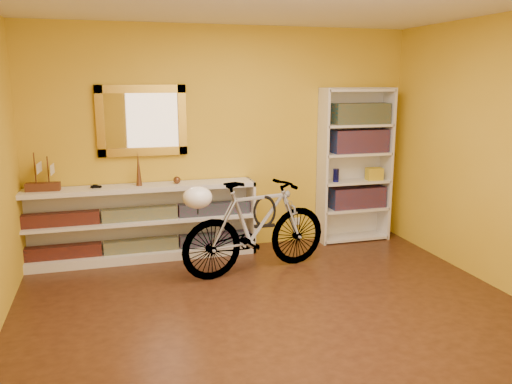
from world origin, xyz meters
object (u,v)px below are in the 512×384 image
object	(u,v)px
bicycle	(256,226)
console_unit	(140,223)
helmet	(198,198)
bookcase	(355,166)

from	to	relation	value
bicycle	console_unit	bearing A→B (deg)	45.82
bicycle	helmet	size ratio (longest dim) A/B	5.79
bookcase	helmet	bearing A→B (deg)	-157.38
bookcase	helmet	size ratio (longest dim) A/B	6.53
console_unit	helmet	bearing A→B (deg)	-59.22
bookcase	helmet	world-z (taller)	bookcase
bookcase	bicycle	xyz separation A→B (m)	(-1.49, -0.75, -0.45)
bookcase	bicycle	world-z (taller)	bookcase
console_unit	bookcase	distance (m)	2.69
bookcase	bicycle	distance (m)	1.73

